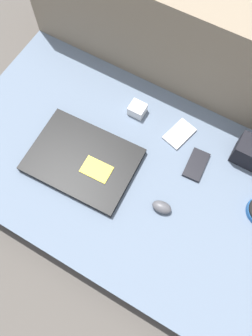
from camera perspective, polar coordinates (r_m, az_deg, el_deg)
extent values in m
plane|color=#4C4742|center=(1.13, 0.00, -2.50)|extent=(8.00, 8.00, 0.00)
cube|color=slate|center=(1.08, 0.00, -1.51)|extent=(1.14, 0.66, 0.11)
cube|color=#7F705B|center=(1.15, 11.43, 19.39)|extent=(1.14, 0.20, 0.45)
cube|color=black|center=(1.04, -7.55, 1.38)|extent=(0.34, 0.25, 0.02)
cube|color=yellow|center=(1.00, -5.16, -0.25)|extent=(0.09, 0.06, 0.00)
ellipsoid|color=#4C4C51|center=(0.98, 6.25, -6.79)|extent=(0.06, 0.04, 0.03)
cube|color=#B7B7BC|center=(1.09, 9.28, 5.88)|extent=(0.09, 0.11, 0.01)
cube|color=black|center=(1.05, 12.13, 0.56)|extent=(0.06, 0.11, 0.01)
cube|color=silver|center=(1.11, 2.00, 10.16)|extent=(0.05, 0.05, 0.04)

